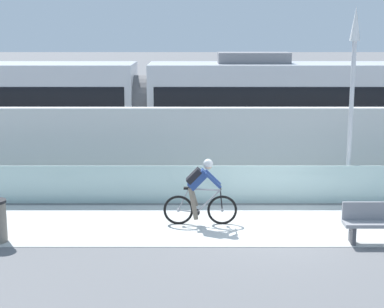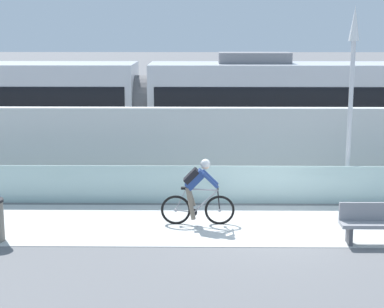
# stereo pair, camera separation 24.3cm
# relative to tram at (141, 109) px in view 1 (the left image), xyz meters

# --- Properties ---
(ground_plane) EXTENTS (200.00, 200.00, 0.00)m
(ground_plane) POSITION_rel_tram_xyz_m (3.57, -6.85, -1.89)
(ground_plane) COLOR slate
(bike_path_deck) EXTENTS (32.00, 3.20, 0.01)m
(bike_path_deck) POSITION_rel_tram_xyz_m (3.57, -6.85, -1.89)
(bike_path_deck) COLOR beige
(bike_path_deck) RESTS_ON ground
(glass_parapet) EXTENTS (32.00, 0.05, 1.03)m
(glass_parapet) POSITION_rel_tram_xyz_m (3.57, -5.00, -1.38)
(glass_parapet) COLOR silver
(glass_parapet) RESTS_ON ground
(concrete_barrier_wall) EXTENTS (32.00, 0.36, 2.36)m
(concrete_barrier_wall) POSITION_rel_tram_xyz_m (3.57, -3.20, -0.71)
(concrete_barrier_wall) COLOR silver
(concrete_barrier_wall) RESTS_ON ground
(tram_rail_near) EXTENTS (32.00, 0.08, 0.01)m
(tram_rail_near) POSITION_rel_tram_xyz_m (3.57, -0.72, -1.89)
(tram_rail_near) COLOR #595654
(tram_rail_near) RESTS_ON ground
(tram_rail_far) EXTENTS (32.00, 0.08, 0.01)m
(tram_rail_far) POSITION_rel_tram_xyz_m (3.57, 0.72, -1.89)
(tram_rail_far) COLOR #595654
(tram_rail_far) RESTS_ON ground
(tram) EXTENTS (22.56, 2.54, 3.81)m
(tram) POSITION_rel_tram_xyz_m (0.00, 0.00, 0.00)
(tram) COLOR silver
(tram) RESTS_ON ground
(cyclist_on_bike) EXTENTS (1.77, 0.58, 1.61)m
(cyclist_on_bike) POSITION_rel_tram_xyz_m (1.90, -6.85, -1.09)
(cyclist_on_bike) COLOR black
(cyclist_on_bike) RESTS_ON ground
(lamp_post_antenna) EXTENTS (0.28, 0.28, 5.20)m
(lamp_post_antenna) POSITION_rel_tram_xyz_m (5.95, -4.70, 1.40)
(lamp_post_antenna) COLOR gray
(lamp_post_antenna) RESTS_ON ground
(bench) EXTENTS (1.60, 0.45, 0.89)m
(bench) POSITION_rel_tram_xyz_m (5.83, -8.14, -1.41)
(bench) COLOR gray
(bench) RESTS_ON ground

